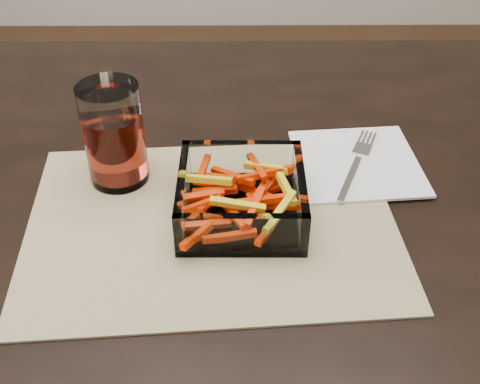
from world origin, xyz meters
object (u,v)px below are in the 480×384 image
(dining_table, at_px, (236,236))
(fork, at_px, (357,161))
(tumbler, at_px, (114,138))
(glass_bowl, at_px, (241,199))

(dining_table, distance_m, fork, 0.20)
(tumbler, bearing_deg, glass_bowl, -25.60)
(tumbler, xyz_separation_m, fork, (0.32, 0.03, -0.06))
(dining_table, bearing_deg, tumbler, 172.02)
(glass_bowl, bearing_deg, tumbler, 154.40)
(dining_table, distance_m, glass_bowl, 0.13)
(glass_bowl, height_order, tumbler, tumbler)
(fork, bearing_deg, dining_table, -142.07)
(glass_bowl, xyz_separation_m, fork, (0.16, 0.10, -0.02))
(dining_table, relative_size, tumbler, 11.71)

